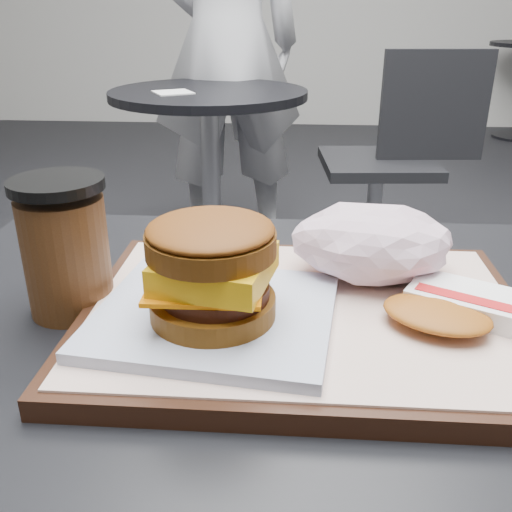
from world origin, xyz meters
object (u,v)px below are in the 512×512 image
object	(u,v)px
coffee_cup	(66,250)
neighbor_chair	(397,151)
crumpled_wrapper	(372,243)
neighbor_table	(210,146)
patron	(226,42)
customer_table	(321,511)
serving_tray	(304,316)
hash_brown	(452,306)
breakfast_sandwich	(213,281)

from	to	relation	value
coffee_cup	neighbor_chair	distance (m)	1.87
coffee_cup	neighbor_chair	bearing A→B (deg)	71.55
crumpled_wrapper	neighbor_table	distance (m)	1.62
crumpled_wrapper	patron	distance (m)	2.00
customer_table	serving_tray	bearing A→B (deg)	126.16
serving_tray	neighbor_table	size ratio (longest dim) A/B	0.51
neighbor_table	neighbor_chair	xyz separation A→B (m)	(0.70, 0.15, -0.04)
customer_table	hash_brown	size ratio (longest dim) A/B	5.94
neighbor_chair	hash_brown	bearing A→B (deg)	-98.05
breakfast_sandwich	neighbor_chair	xyz separation A→B (m)	(0.45, 1.80, -0.32)
neighbor_table	patron	distance (m)	0.53
hash_brown	crumpled_wrapper	distance (m)	0.10
neighbor_table	patron	bearing A→B (deg)	87.65
serving_tray	neighbor_chair	distance (m)	1.82
hash_brown	patron	world-z (taller)	patron
customer_table	neighbor_table	bearing A→B (deg)	101.98
customer_table	patron	world-z (taller)	patron
neighbor_chair	coffee_cup	bearing A→B (deg)	-108.45
coffee_cup	patron	size ratio (longest dim) A/B	0.07
neighbor_chair	customer_table	bearing A→B (deg)	-101.02
neighbor_table	customer_table	bearing A→B (deg)	-78.02
hash_brown	neighbor_table	distance (m)	1.71
neighbor_table	serving_tray	bearing A→B (deg)	-78.57
breakfast_sandwich	coffee_cup	size ratio (longest dim) A/B	1.68
coffee_cup	crumpled_wrapper	bearing A→B (deg)	10.80
neighbor_table	neighbor_chair	bearing A→B (deg)	11.76
hash_brown	patron	xyz separation A→B (m)	(-0.43, 2.04, 0.08)
serving_tray	breakfast_sandwich	bearing A→B (deg)	-153.97
coffee_cup	patron	distance (m)	2.02
customer_table	neighbor_chair	distance (m)	1.83
serving_tray	coffee_cup	size ratio (longest dim) A/B	3.06
customer_table	neighbor_table	distance (m)	1.69
crumpled_wrapper	neighbor_chair	world-z (taller)	neighbor_chair
hash_brown	neighbor_chair	bearing A→B (deg)	81.95
neighbor_chair	patron	xyz separation A→B (m)	(-0.68, 0.27, 0.37)
customer_table	crumpled_wrapper	size ratio (longest dim) A/B	5.37
customer_table	serving_tray	distance (m)	0.20
breakfast_sandwich	patron	world-z (taller)	patron
serving_tray	patron	size ratio (longest dim) A/B	0.21
hash_brown	serving_tray	bearing A→B (deg)	174.81
serving_tray	crumpled_wrapper	size ratio (longest dim) A/B	2.55
serving_tray	hash_brown	world-z (taller)	hash_brown
serving_tray	neighbor_chair	bearing A→B (deg)	78.08
serving_tray	breakfast_sandwich	distance (m)	0.09
customer_table	neighbor_chair	world-z (taller)	neighbor_chair
breakfast_sandwich	coffee_cup	world-z (taller)	coffee_cup
hash_brown	neighbor_table	xyz separation A→B (m)	(-0.45, 1.63, -0.25)
customer_table	crumpled_wrapper	world-z (taller)	crumpled_wrapper
breakfast_sandwich	neighbor_table	distance (m)	1.70
neighbor_table	neighbor_chair	distance (m)	0.72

